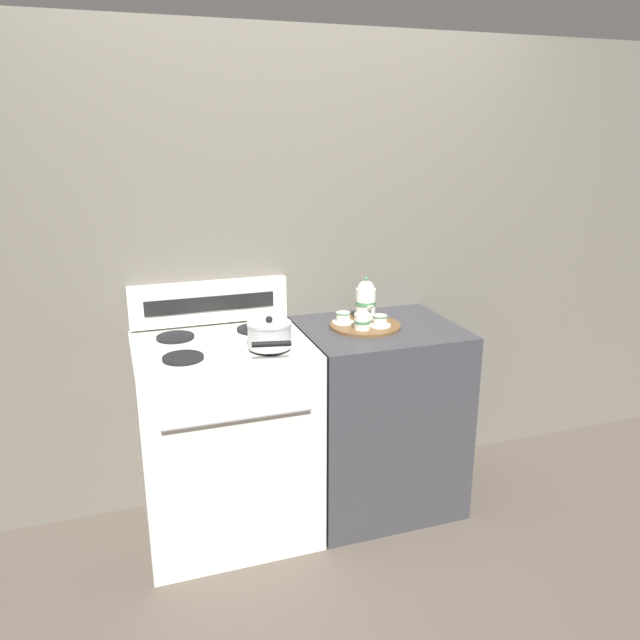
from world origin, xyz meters
TOP-DOWN VIEW (x-y plane):
  - ground_plane at (0.00, 0.00)m, footprint 6.00×6.00m
  - wall_back at (0.00, 0.33)m, footprint 6.00×0.05m
  - stove at (-0.36, -0.00)m, footprint 0.73×0.63m
  - control_panel at (-0.36, 0.28)m, footprint 0.72×0.05m
  - side_counter at (0.37, 0.00)m, footprint 0.71×0.60m
  - saucepan at (-0.18, -0.14)m, footprint 0.20×0.28m
  - serving_tray at (0.30, 0.02)m, footprint 0.33×0.33m
  - teapot at (0.33, 0.08)m, footprint 0.09×0.15m
  - teacup_left at (0.36, -0.03)m, footprint 0.10×0.10m
  - teacup_right at (0.22, 0.07)m, footprint 0.10×0.10m
  - creamer_jug at (0.26, -0.04)m, footprint 0.07×0.07m

SIDE VIEW (x-z plane):
  - ground_plane at x=0.00m, z-range 0.00..0.00m
  - side_counter at x=0.37m, z-range 0.00..0.90m
  - stove at x=-0.36m, z-range 0.00..0.91m
  - serving_tray at x=0.30m, z-range 0.90..0.91m
  - teacup_left at x=0.36m, z-range 0.91..0.96m
  - teacup_right at x=0.22m, z-range 0.91..0.96m
  - creamer_jug at x=0.26m, z-range 0.91..0.98m
  - saucepan at x=-0.18m, z-range 0.90..1.03m
  - teapot at x=0.33m, z-range 0.90..1.11m
  - control_panel at x=-0.36m, z-range 0.91..1.10m
  - wall_back at x=0.00m, z-range 0.00..2.20m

